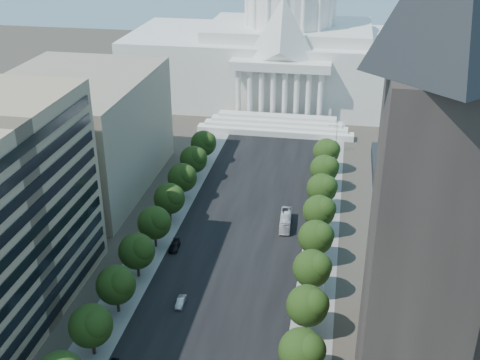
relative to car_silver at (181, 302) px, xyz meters
The scene contains 29 objects.
road_asphalt 38.53m from the car_silver, 79.95° to the left, with size 30.00×260.00×0.01m, color black.
sidewalk_left 39.88m from the car_silver, 107.93° to the left, with size 8.00×260.00×0.02m, color gray.
sidewalk_right 45.84m from the car_silver, 55.86° to the left, with size 8.00×260.00×0.02m, color gray.
capitol 134.39m from the car_silver, 87.10° to the left, with size 120.00×56.00×73.00m.
office_block_left_far 64.86m from the car_silver, 130.73° to the left, with size 38.00×52.00×30.00m, color gray.
tree_l_c 20.43m from the car_silver, 123.93° to the right, with size 7.79×7.60×9.97m.
tree_l_d 13.08m from the car_silver, 158.73° to the right, with size 7.79×7.60×9.97m.
tree_l_e 14.59m from the car_silver, 144.71° to the left, with size 7.79×7.60×9.97m.
tree_l_f 23.30m from the car_silver, 118.99° to the left, with size 7.79×7.60×9.97m.
tree_l_g 34.07m from the car_silver, 109.01° to the left, with size 7.79×7.60×9.97m.
tree_l_h 45.46m from the car_silver, 104.04° to the left, with size 7.79×7.60×9.97m.
tree_l_i 57.10m from the car_silver, 101.10° to the left, with size 7.79×7.60×9.97m.
tree_l_j 68.86m from the car_silver, 99.17° to the left, with size 7.79×7.60×9.97m.
tree_r_c 30.42m from the car_silver, 32.97° to the right, with size 7.79×7.60×9.97m.
tree_r_d 26.07m from the car_silver, ahead, with size 7.79×7.60×9.97m.
tree_r_e 26.86m from the car_silver, 17.17° to the left, with size 7.79×7.60×9.97m.
tree_r_f 32.42m from the car_silver, 38.23° to the left, with size 7.79×7.60×9.97m.
tree_r_g 40.85m from the car_silver, 51.71° to the left, with size 7.79×7.60×9.97m.
tree_r_h 50.74m from the car_silver, 60.19° to the left, with size 7.79×7.60×9.97m.
tree_r_i 61.39m from the car_silver, 65.79° to the left, with size 7.79×7.60×9.97m.
tree_r_j 72.46m from the car_silver, 69.70° to the left, with size 7.79×7.60×9.97m.
streetlight_b 32.04m from the car_silver, 32.65° to the right, with size 2.61×0.44×9.00m.
streetlight_c 28.25m from the car_silver, 16.60° to the left, with size 2.61×0.44×9.00m.
streetlight_d 42.66m from the car_silver, 51.05° to the left, with size 2.61×0.44×9.00m.
streetlight_e 63.97m from the car_silver, 65.32° to the left, with size 2.61×0.44×9.00m.
streetlight_f 87.26m from the car_silver, 72.20° to the left, with size 2.61×0.44×9.00m.
car_silver is the anchor object (origin of this frame).
car_dark_b 20.79m from the car_silver, 109.03° to the left, with size 2.02×4.96×1.44m, color black.
city_bus 38.35m from the car_silver, 63.95° to the left, with size 2.46×10.51×2.93m, color silver.
Camera 1 is at (21.44, -40.05, 72.91)m, focal length 45.00 mm.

